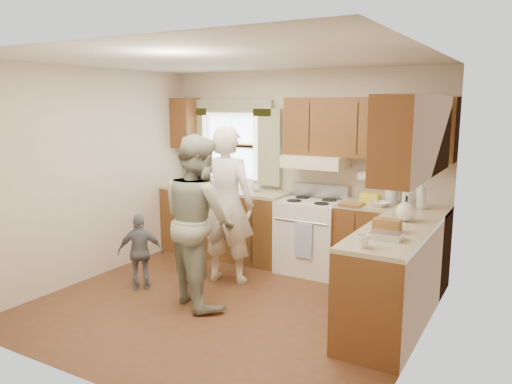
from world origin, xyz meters
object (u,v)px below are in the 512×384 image
Objects in this scene: woman_right at (199,220)px; woman_left at (227,205)px; stove at (311,235)px; child at (141,252)px.

woman_left is at bearing -52.65° from woman_right.
stove reaches higher than child.
woman_right is (0.11, -0.68, -0.03)m from woman_left.
woman_right reaches higher than child.
woman_left is 1.10m from child.
woman_left is (-0.71, -0.83, 0.45)m from stove.
child is at bearing 30.39° from woman_right.
woman_right is at bearing 146.93° from child.
woman_left is 1.04× the size of woman_right.
woman_right reaches higher than stove.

